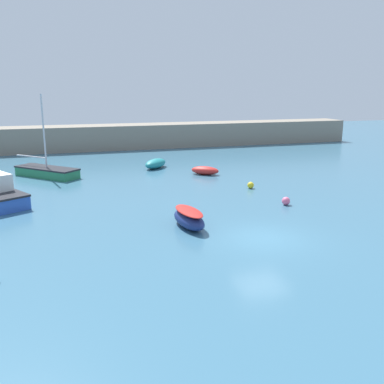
# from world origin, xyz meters

# --- Properties ---
(ground_plane) EXTENTS (120.00, 120.00, 0.20)m
(ground_plane) POSITION_xyz_m (0.00, 0.00, -0.10)
(ground_plane) COLOR #38667F
(harbor_breakwater) EXTENTS (53.75, 3.98, 2.76)m
(harbor_breakwater) POSITION_xyz_m (0.00, 32.94, 1.38)
(harbor_breakwater) COLOR gray
(harbor_breakwater) RESTS_ON ground_plane
(sailboat_tall_mast) EXTENTS (5.19, 5.28, 6.57)m
(sailboat_tall_mast) POSITION_xyz_m (-10.25, 18.23, 0.45)
(sailboat_tall_mast) COLOR #287A4C
(sailboat_tall_mast) RESTS_ON ground_plane
(open_tender_yellow) EXTENTS (2.87, 2.99, 0.83)m
(open_tender_yellow) POSITION_xyz_m (-1.03, 19.37, 0.42)
(open_tender_yellow) COLOR teal
(open_tender_yellow) RESTS_ON ground_plane
(fishing_dinghy_green) EXTENTS (2.54, 2.35, 0.69)m
(fishing_dinghy_green) POSITION_xyz_m (2.28, 15.37, 0.34)
(fishing_dinghy_green) COLOR red
(fishing_dinghy_green) RESTS_ON ground_plane
(rowboat_with_red_cover) EXTENTS (1.49, 3.10, 0.98)m
(rowboat_with_red_cover) POSITION_xyz_m (-2.93, 2.64, 0.49)
(rowboat_with_red_cover) COLOR navy
(rowboat_with_red_cover) RESTS_ON ground_plane
(mooring_buoy_pink) EXTENTS (0.51, 0.51, 0.51)m
(mooring_buoy_pink) POSITION_xyz_m (4.03, 4.98, 0.25)
(mooring_buoy_pink) COLOR #EA668C
(mooring_buoy_pink) RESTS_ON ground_plane
(mooring_buoy_yellow) EXTENTS (0.47, 0.47, 0.47)m
(mooring_buoy_yellow) POSITION_xyz_m (3.80, 9.67, 0.24)
(mooring_buoy_yellow) COLOR yellow
(mooring_buoy_yellow) RESTS_ON ground_plane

